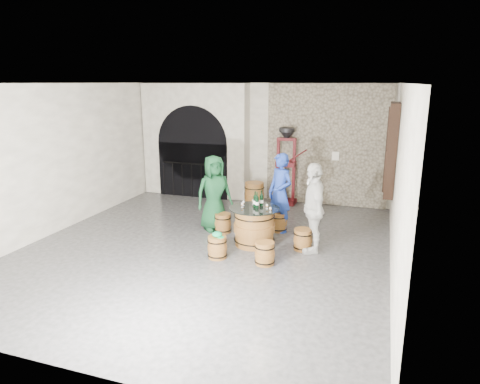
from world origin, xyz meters
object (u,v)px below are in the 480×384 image
(barrel_stool_right, at_px, (303,240))
(barrel_stool_near_left, at_px, (217,247))
(person_white, at_px, (313,208))
(barrel_stool_far, at_px, (279,222))
(wine_bottle_right, at_px, (261,200))
(person_green, at_px, (214,193))
(barrel_stool_left, at_px, (223,223))
(wine_bottle_center, at_px, (257,202))
(barrel_stool_near_right, at_px, (265,253))
(person_blue, at_px, (280,193))
(barrel_table, at_px, (254,227))
(side_barrel, at_px, (254,196))
(corking_press, at_px, (286,160))
(wine_bottle_left, at_px, (255,201))

(barrel_stool_right, height_order, barrel_stool_near_left, same)
(person_white, bearing_deg, barrel_stool_right, -108.97)
(barrel_stool_far, bearing_deg, person_white, -45.79)
(wine_bottle_right, bearing_deg, person_green, 159.75)
(barrel_stool_left, distance_m, barrel_stool_right, 1.91)
(barrel_stool_left, bearing_deg, wine_bottle_center, -27.61)
(barrel_stool_near_left, bearing_deg, wine_bottle_right, 62.34)
(barrel_stool_near_right, xyz_separation_m, person_blue, (-0.17, 1.85, 0.66))
(barrel_table, height_order, wine_bottle_right, wine_bottle_right)
(person_blue, relative_size, person_white, 0.99)
(barrel_table, bearing_deg, barrel_stool_near_right, -62.01)
(wine_bottle_right, bearing_deg, barrel_stool_right, -8.72)
(side_barrel, bearing_deg, wine_bottle_center, -72.14)
(barrel_table, height_order, person_blue, person_blue)
(person_white, bearing_deg, barrel_table, -108.97)
(barrel_stool_left, xyz_separation_m, person_green, (-0.25, 0.14, 0.63))
(barrel_table, height_order, corking_press, corking_press)
(barrel_table, distance_m, corking_press, 3.29)
(wine_bottle_right, bearing_deg, barrel_stool_left, 162.29)
(barrel_stool_far, bearing_deg, person_green, -166.94)
(barrel_stool_far, xyz_separation_m, side_barrel, (-1.03, 1.52, 0.14))
(barrel_stool_near_left, distance_m, corking_press, 4.20)
(wine_bottle_center, bearing_deg, barrel_stool_right, 2.17)
(barrel_stool_near_right, height_order, person_blue, person_blue)
(barrel_stool_near_right, bearing_deg, barrel_stool_near_left, -179.78)
(person_white, bearing_deg, wine_bottle_left, -112.61)
(barrel_stool_right, height_order, person_white, person_white)
(barrel_stool_far, xyz_separation_m, corking_press, (-0.37, 2.23, 0.99))
(barrel_stool_right, distance_m, person_white, 0.69)
(barrel_table, relative_size, side_barrel, 1.45)
(barrel_stool_near_right, xyz_separation_m, side_barrel, (-1.21, 3.34, 0.14))
(person_green, xyz_separation_m, person_blue, (1.41, 0.35, 0.03))
(barrel_stool_far, xyz_separation_m, wine_bottle_right, (-0.19, -0.77, 0.70))
(person_white, bearing_deg, barrel_stool_near_right, -58.44)
(barrel_stool_left, relative_size, barrel_stool_near_left, 1.00)
(barrel_stool_far, xyz_separation_m, person_blue, (0.01, 0.02, 0.66))
(barrel_stool_near_left, bearing_deg, corking_press, 84.70)
(barrel_stool_near_right, distance_m, wine_bottle_left, 1.27)
(person_green, relative_size, wine_bottle_center, 5.17)
(barrel_table, bearing_deg, person_blue, 73.25)
(barrel_stool_left, relative_size, person_green, 0.25)
(barrel_table, xyz_separation_m, person_white, (1.17, 0.04, 0.49))
(barrel_stool_right, distance_m, barrel_stool_near_left, 1.71)
(barrel_stool_far, bearing_deg, wine_bottle_right, -103.90)
(barrel_stool_right, xyz_separation_m, person_green, (-2.11, 0.59, 0.63))
(person_green, height_order, wine_bottle_left, person_green)
(barrel_stool_left, distance_m, wine_bottle_center, 1.25)
(barrel_table, distance_m, wine_bottle_center, 0.53)
(corking_press, bearing_deg, side_barrel, -132.48)
(person_blue, bearing_deg, side_barrel, 157.78)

